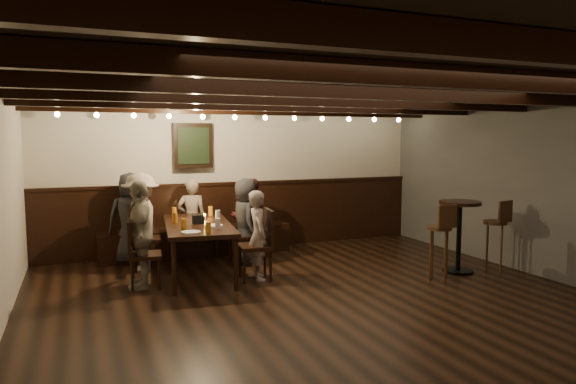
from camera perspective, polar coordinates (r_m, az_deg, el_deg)
name	(u,v)px	position (r m, az deg, el deg)	size (l,w,h in m)	color
room	(246,194)	(7.41, -4.65, -0.19)	(7.00, 7.00, 7.00)	black
dining_table	(198,227)	(7.13, -9.97, -3.89)	(1.09, 2.00, 0.72)	black
chair_left_near	(144,250)	(7.61, -15.67, -6.27)	(0.47, 0.47, 0.92)	black
chair_left_far	(144,267)	(6.74, -15.70, -8.01)	(0.44, 0.44, 0.86)	black
chair_right_near	(244,246)	(7.74, -4.90, -5.98)	(0.44, 0.44, 0.87)	black
chair_right_far	(256,258)	(6.87, -3.53, -7.34)	(0.48, 0.48, 0.93)	black
person_bench_left	(131,218)	(7.99, -17.03, -2.79)	(0.67, 0.44, 1.37)	#29292C
person_bench_centre	(192,219)	(8.17, -10.66, -2.91)	(0.45, 0.30, 1.24)	gray
person_bench_right	(250,218)	(8.14, -4.24, -2.84)	(0.60, 0.47, 1.24)	#571E27
person_left_near	(141,222)	(7.54, -15.99, -3.19)	(0.90, 0.52, 1.39)	gray
person_left_far	(140,235)	(6.66, -16.07, -4.56)	(0.79, 0.33, 1.35)	gray
person_right_near	(246,221)	(7.67, -4.69, -3.23)	(0.63, 0.41, 1.28)	#27272A
person_right_far	(259,235)	(6.81, -3.29, -4.81)	(0.43, 0.28, 1.19)	gray
pint_a	(174,212)	(7.78, -12.53, -2.15)	(0.07, 0.07, 0.14)	#BF7219
pint_b	(211,211)	(7.77, -8.60, -2.09)	(0.07, 0.07, 0.14)	#BF7219
pint_c	(175,218)	(7.19, -12.45, -2.82)	(0.07, 0.07, 0.14)	#BF7219
pint_d	(218,215)	(7.34, -7.80, -2.55)	(0.07, 0.07, 0.14)	silver
pint_e	(184,224)	(6.65, -11.52, -3.51)	(0.07, 0.07, 0.14)	#BF7219
pint_f	(218,224)	(6.59, -7.81, -3.53)	(0.07, 0.07, 0.14)	silver
pint_g	(208,228)	(6.33, -8.87, -3.94)	(0.07, 0.07, 0.14)	#BF7219
plate_near	(191,232)	(6.42, -10.74, -4.40)	(0.24, 0.24, 0.01)	white
plate_far	(214,226)	(6.84, -8.25, -3.71)	(0.24, 0.24, 0.01)	white
condiment_caddy	(198,219)	(7.06, -9.95, -3.01)	(0.15, 0.10, 0.12)	black
candle	(204,218)	(7.42, -9.28, -2.83)	(0.05, 0.05, 0.05)	beige
high_top_table	(459,226)	(7.52, 18.49, -3.58)	(0.57, 0.57, 1.00)	black
bar_stool_left	(439,252)	(7.10, 16.44, -6.37)	(0.32, 0.33, 1.02)	#382111
bar_stool_right	(495,245)	(7.79, 21.98, -5.47)	(0.33, 0.35, 1.02)	#382111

